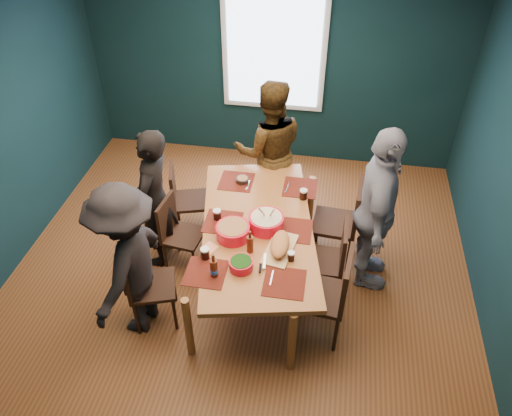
{
  "coord_description": "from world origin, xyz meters",
  "views": [
    {
      "loc": [
        0.81,
        -3.69,
        4.08
      ],
      "look_at": [
        0.19,
        -0.02,
        1.01
      ],
      "focal_mm": 35.0,
      "sensor_mm": 36.0,
      "label": 1
    }
  ],
  "objects_px": {
    "person_far_left": "(155,200)",
    "bowl_salad": "(233,231)",
    "chair_right_far": "(345,217)",
    "chair_right_near": "(332,290)",
    "cutting_board": "(280,245)",
    "chair_right_mid": "(332,256)",
    "person_near_left": "(128,262)",
    "bowl_herbs": "(241,264)",
    "chair_left_near": "(142,280)",
    "person_back": "(269,150)",
    "person_right": "(376,212)",
    "chair_left_mid": "(176,229)",
    "chair_left_far": "(183,195)",
    "bowl_dumpling": "(266,222)",
    "dining_table": "(258,232)"
  },
  "relations": [
    {
      "from": "chair_left_near",
      "to": "chair_right_mid",
      "type": "bearing_deg",
      "value": 2.09
    },
    {
      "from": "person_far_left",
      "to": "bowl_dumpling",
      "type": "xyz_separation_m",
      "value": [
        1.22,
        -0.23,
        0.07
      ]
    },
    {
      "from": "person_far_left",
      "to": "bowl_herbs",
      "type": "relative_size",
      "value": 7.48
    },
    {
      "from": "person_near_left",
      "to": "bowl_herbs",
      "type": "relative_size",
      "value": 7.58
    },
    {
      "from": "chair_left_near",
      "to": "person_back",
      "type": "bearing_deg",
      "value": 46.12
    },
    {
      "from": "chair_left_mid",
      "to": "cutting_board",
      "type": "bearing_deg",
      "value": -13.44
    },
    {
      "from": "person_far_left",
      "to": "bowl_salad",
      "type": "relative_size",
      "value": 5.02
    },
    {
      "from": "person_far_left",
      "to": "person_back",
      "type": "height_order",
      "value": "person_back"
    },
    {
      "from": "dining_table",
      "to": "chair_right_mid",
      "type": "height_order",
      "value": "chair_right_mid"
    },
    {
      "from": "chair_right_near",
      "to": "cutting_board",
      "type": "relative_size",
      "value": 1.71
    },
    {
      "from": "person_far_left",
      "to": "person_back",
      "type": "distance_m",
      "value": 1.5
    },
    {
      "from": "chair_left_near",
      "to": "bowl_herbs",
      "type": "xyz_separation_m",
      "value": [
        0.95,
        0.07,
        0.31
      ]
    },
    {
      "from": "chair_left_mid",
      "to": "cutting_board",
      "type": "xyz_separation_m",
      "value": [
        1.17,
        -0.45,
        0.37
      ]
    },
    {
      "from": "chair_right_far",
      "to": "bowl_herbs",
      "type": "xyz_separation_m",
      "value": [
        -0.91,
        -1.12,
        0.26
      ]
    },
    {
      "from": "chair_right_far",
      "to": "person_near_left",
      "type": "distance_m",
      "value": 2.3
    },
    {
      "from": "person_far_left",
      "to": "bowl_salad",
      "type": "xyz_separation_m",
      "value": [
        0.92,
        -0.41,
        0.07
      ]
    },
    {
      "from": "chair_left_far",
      "to": "person_right",
      "type": "relative_size",
      "value": 0.48
    },
    {
      "from": "chair_left_far",
      "to": "chair_right_near",
      "type": "xyz_separation_m",
      "value": [
        1.78,
        -1.23,
        0.08
      ]
    },
    {
      "from": "chair_right_far",
      "to": "chair_right_mid",
      "type": "relative_size",
      "value": 1.14
    },
    {
      "from": "chair_left_mid",
      "to": "person_near_left",
      "type": "bearing_deg",
      "value": -92.68
    },
    {
      "from": "bowl_salad",
      "to": "person_right",
      "type": "bearing_deg",
      "value": 18.91
    },
    {
      "from": "bowl_dumpling",
      "to": "chair_left_near",
      "type": "bearing_deg",
      "value": -149.39
    },
    {
      "from": "person_back",
      "to": "person_near_left",
      "type": "relative_size",
      "value": 1.05
    },
    {
      "from": "bowl_salad",
      "to": "bowl_herbs",
      "type": "bearing_deg",
      "value": -68.47
    },
    {
      "from": "chair_left_near",
      "to": "person_near_left",
      "type": "bearing_deg",
      "value": -162.0
    },
    {
      "from": "chair_right_mid",
      "to": "person_far_left",
      "type": "bearing_deg",
      "value": 173.5
    },
    {
      "from": "bowl_herbs",
      "to": "chair_right_near",
      "type": "bearing_deg",
      "value": 4.23
    },
    {
      "from": "chair_left_mid",
      "to": "chair_right_mid",
      "type": "height_order",
      "value": "chair_right_mid"
    },
    {
      "from": "person_near_left",
      "to": "person_back",
      "type": "bearing_deg",
      "value": 160.84
    },
    {
      "from": "bowl_dumpling",
      "to": "bowl_herbs",
      "type": "xyz_separation_m",
      "value": [
        -0.14,
        -0.58,
        -0.03
      ]
    },
    {
      "from": "person_far_left",
      "to": "person_right",
      "type": "bearing_deg",
      "value": 94.73
    },
    {
      "from": "dining_table",
      "to": "chair_left_near",
      "type": "height_order",
      "value": "chair_left_near"
    },
    {
      "from": "person_far_left",
      "to": "bowl_salad",
      "type": "bearing_deg",
      "value": 69.43
    },
    {
      "from": "chair_left_near",
      "to": "bowl_herbs",
      "type": "relative_size",
      "value": 4.3
    },
    {
      "from": "person_near_left",
      "to": "chair_right_mid",
      "type": "bearing_deg",
      "value": 118.49
    },
    {
      "from": "person_near_left",
      "to": "chair_left_mid",
      "type": "bearing_deg",
      "value": 177.23
    },
    {
      "from": "person_right",
      "to": "cutting_board",
      "type": "bearing_deg",
      "value": 122.97
    },
    {
      "from": "dining_table",
      "to": "chair_left_far",
      "type": "height_order",
      "value": "chair_left_far"
    },
    {
      "from": "chair_left_far",
      "to": "person_near_left",
      "type": "relative_size",
      "value": 0.54
    },
    {
      "from": "person_far_left",
      "to": "chair_left_far",
      "type": "bearing_deg",
      "value": 168.12
    },
    {
      "from": "chair_right_mid",
      "to": "person_far_left",
      "type": "xyz_separation_m",
      "value": [
        -1.89,
        0.23,
        0.29
      ]
    },
    {
      "from": "person_right",
      "to": "bowl_herbs",
      "type": "distance_m",
      "value": 1.47
    },
    {
      "from": "chair_right_mid",
      "to": "bowl_salad",
      "type": "height_order",
      "value": "bowl_salad"
    },
    {
      "from": "chair_right_far",
      "to": "chair_right_near",
      "type": "xyz_separation_m",
      "value": [
        -0.08,
        -1.05,
        -0.0
      ]
    },
    {
      "from": "chair_right_mid",
      "to": "bowl_dumpling",
      "type": "xyz_separation_m",
      "value": [
        -0.67,
        -0.0,
        0.36
      ]
    },
    {
      "from": "bowl_herbs",
      "to": "bowl_dumpling",
      "type": "bearing_deg",
      "value": 76.47
    },
    {
      "from": "chair_right_near",
      "to": "bowl_dumpling",
      "type": "xyz_separation_m",
      "value": [
        -0.69,
        0.52,
        0.29
      ]
    },
    {
      "from": "person_near_left",
      "to": "bowl_herbs",
      "type": "xyz_separation_m",
      "value": [
        1.02,
        0.12,
        0.03
      ]
    },
    {
      "from": "chair_right_far",
      "to": "chair_right_mid",
      "type": "height_order",
      "value": "chair_right_far"
    },
    {
      "from": "chair_right_near",
      "to": "bowl_herbs",
      "type": "height_order",
      "value": "chair_right_near"
    }
  ]
}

